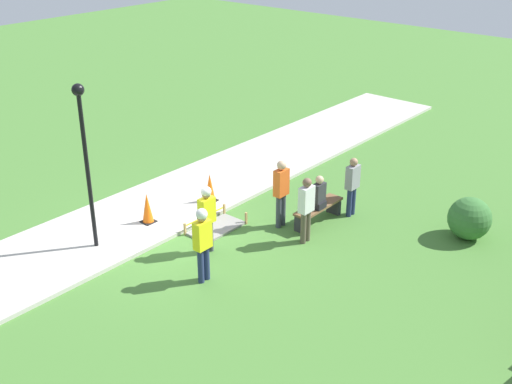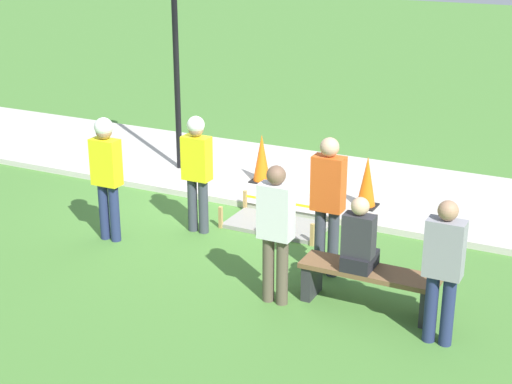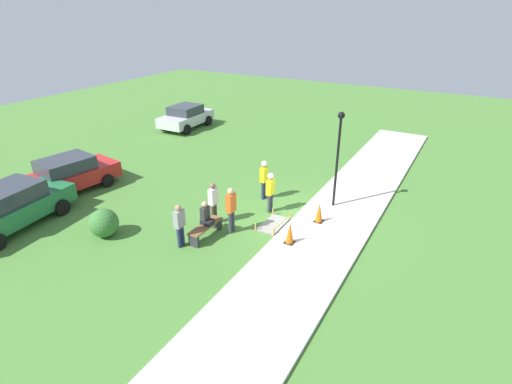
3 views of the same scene
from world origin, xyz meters
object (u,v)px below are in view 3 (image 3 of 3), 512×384
(traffic_cone_near_patch, at_px, (290,233))
(worker_assistant, at_px, (270,189))
(worker_supervisor, at_px, (264,176))
(lamppost_near, at_px, (338,146))
(traffic_cone_far_patch, at_px, (319,212))
(parked_car_silver, at_px, (186,116))
(bystander_in_white_shirt, at_px, (180,223))
(park_bench, at_px, (206,229))
(person_seated_on_bench, at_px, (206,215))
(parked_car_red, at_px, (67,175))
(parked_car_green, at_px, (10,207))
(bystander_in_orange_shirt, at_px, (231,207))
(bystander_in_gray_shirt, at_px, (213,201))

(traffic_cone_near_patch, height_order, worker_assistant, worker_assistant)
(worker_supervisor, xyz_separation_m, lamppost_near, (0.69, -2.97, 1.65))
(traffic_cone_far_patch, height_order, parked_car_silver, parked_car_silver)
(parked_car_silver, bearing_deg, bystander_in_white_shirt, -144.14)
(park_bench, height_order, person_seated_on_bench, person_seated_on_bench)
(parked_car_red, bearing_deg, worker_assistant, -64.20)
(worker_supervisor, relative_size, parked_car_green, 0.37)
(park_bench, bearing_deg, traffic_cone_far_patch, -47.51)
(parked_car_green, bearing_deg, worker_assistant, -59.91)
(park_bench, xyz_separation_m, worker_assistant, (2.96, -1.12, 0.67))
(person_seated_on_bench, bearing_deg, park_bench, -157.97)
(worker_assistant, xyz_separation_m, lamppost_near, (1.65, -2.16, 1.69))
(worker_assistant, distance_m, bystander_in_orange_shirt, 2.23)
(traffic_cone_near_patch, bearing_deg, parked_car_green, 112.18)
(parked_car_green, height_order, parked_car_red, parked_car_green)
(worker_supervisor, height_order, lamppost_near, lamppost_near)
(worker_assistant, height_order, bystander_in_gray_shirt, worker_assistant)
(parked_car_red, bearing_deg, park_bench, -82.78)
(parked_car_green, xyz_separation_m, parked_car_silver, (14.09, 2.78, -0.04))
(bystander_in_white_shirt, xyz_separation_m, parked_car_silver, (12.03, 9.31, -0.12))
(traffic_cone_far_patch, bearing_deg, bystander_in_gray_shirt, 118.32)
(bystander_in_orange_shirt, distance_m, bystander_in_gray_shirt, 1.01)
(bystander_in_gray_shirt, bearing_deg, worker_assistant, -37.44)
(parked_car_silver, bearing_deg, parked_car_red, -172.18)
(traffic_cone_near_patch, height_order, person_seated_on_bench, person_seated_on_bench)
(bystander_in_orange_shirt, xyz_separation_m, bystander_in_gray_shirt, (0.26, 0.98, -0.07))
(lamppost_near, bearing_deg, parked_car_red, 111.46)
(traffic_cone_far_patch, height_order, bystander_in_orange_shirt, bystander_in_orange_shirt)
(traffic_cone_near_patch, distance_m, worker_assistant, 2.68)
(park_bench, xyz_separation_m, parked_car_silver, (11.11, 9.72, 0.46))
(worker_assistant, xyz_separation_m, bystander_in_gray_shirt, (-1.92, 1.47, -0.05))
(bystander_in_gray_shirt, bearing_deg, bystander_in_orange_shirt, -104.75)
(traffic_cone_near_patch, distance_m, bystander_in_gray_shirt, 3.30)
(person_seated_on_bench, height_order, parked_car_silver, parked_car_silver)
(bystander_in_orange_shirt, height_order, bystander_in_white_shirt, bystander_in_orange_shirt)
(parked_car_green, relative_size, parked_car_red, 1.04)
(lamppost_near, xyz_separation_m, parked_car_red, (-4.38, 11.14, -1.91))
(worker_assistant, relative_size, bystander_in_orange_shirt, 0.95)
(traffic_cone_near_patch, bearing_deg, bystander_in_gray_shirt, 89.85)
(traffic_cone_far_patch, distance_m, parked_car_red, 11.45)
(lamppost_near, bearing_deg, bystander_in_gray_shirt, 134.53)
(parked_car_silver, bearing_deg, lamppost_near, -118.46)
(bystander_in_white_shirt, bearing_deg, worker_assistant, -21.51)
(worker_supervisor, bearing_deg, traffic_cone_near_patch, -137.95)
(person_seated_on_bench, distance_m, bystander_in_white_shirt, 1.11)
(traffic_cone_far_patch, relative_size, bystander_in_orange_shirt, 0.45)
(worker_supervisor, bearing_deg, worker_assistant, -139.81)
(bystander_in_orange_shirt, bearing_deg, traffic_cone_far_patch, -50.07)
(parked_car_green, height_order, parked_car_silver, parked_car_green)
(worker_supervisor, distance_m, worker_assistant, 1.26)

